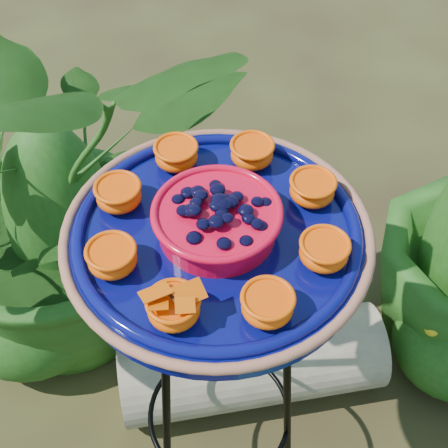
{
  "coord_description": "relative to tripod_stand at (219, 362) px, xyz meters",
  "views": [
    {
      "loc": [
        -0.0,
        -0.6,
        1.6
      ],
      "look_at": [
        -0.01,
        -0.0,
        0.93
      ],
      "focal_mm": 50.0,
      "sensor_mm": 36.0,
      "label": 1
    }
  ],
  "objects": [
    {
      "name": "tripod_stand",
      "position": [
        0.0,
        0.0,
        0.0
      ],
      "size": [
        0.39,
        0.39,
        0.87
      ],
      "rotation": [
        0.0,
        0.0,
        0.26
      ],
      "color": "black",
      "rests_on": "ground"
    },
    {
      "name": "feeder_dish",
      "position": [
        -0.0,
        -0.0,
        0.38
      ],
      "size": [
        0.54,
        0.54,
        0.1
      ],
      "rotation": [
        0.0,
        0.0,
        0.26
      ],
      "color": "#070A54",
      "rests_on": "tripod_stand"
    },
    {
      "name": "driftwood_log",
      "position": [
        0.08,
        0.22,
        -0.41
      ],
      "size": [
        0.72,
        0.35,
        0.23
      ],
      "primitive_type": "cylinder",
      "rotation": [
        0.0,
        1.57,
        0.18
      ],
      "color": "tan",
      "rests_on": "ground"
    },
    {
      "name": "shrub_back_left",
      "position": [
        -0.41,
        0.49,
        -0.02
      ],
      "size": [
        1.14,
        1.08,
        1.01
      ],
      "primitive_type": "imported",
      "rotation": [
        0.0,
        0.0,
        0.39
      ],
      "color": "#1E4612",
      "rests_on": "ground"
    }
  ]
}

